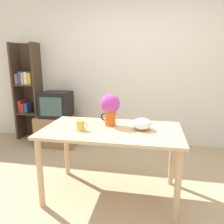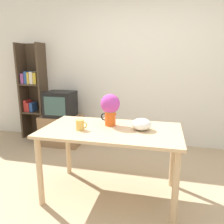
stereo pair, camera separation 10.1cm
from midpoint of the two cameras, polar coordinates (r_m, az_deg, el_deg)
name	(u,v)px [view 2 (the right image)]	position (r m, az deg, el deg)	size (l,w,h in m)	color
ground_plane	(120,208)	(2.42, 3.51, -23.82)	(12.00, 12.00, 0.00)	tan
wall_back	(143,70)	(3.83, 8.83, 10.77)	(8.00, 0.05, 2.60)	silver
table	(111,138)	(2.31, 1.03, -6.92)	(1.43, 0.80, 0.76)	tan
flower_vase	(110,107)	(2.35, 0.76, 1.35)	(0.21, 0.21, 0.35)	#E05619
coffee_mug	(80,125)	(2.25, -7.04, -3.36)	(0.12, 0.08, 0.11)	gold
white_bowl	(142,124)	(2.26, 9.02, -3.18)	(0.20, 0.20, 0.12)	white
tv_stand	(62,130)	(3.97, -12.26, -4.61)	(0.68, 0.47, 0.51)	#8E6B47
tv_set	(60,104)	(3.86, -12.62, 2.07)	(0.48, 0.41, 0.43)	black
bookshelf	(33,91)	(4.38, -19.21, 5.22)	(0.46, 0.31, 1.77)	#423323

